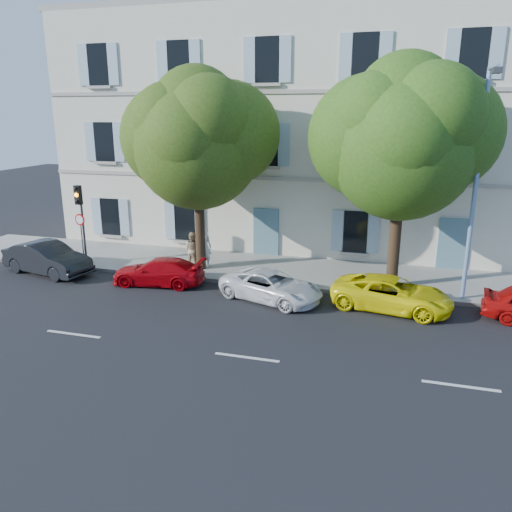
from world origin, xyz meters
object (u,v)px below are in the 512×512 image
(traffic_light, at_px, (80,208))
(tree_right, at_px, (402,147))
(car_white_coupe, at_px, (271,286))
(pedestrian_b, at_px, (192,249))
(car_dark_sedan, at_px, (47,258))
(car_yellow_supercar, at_px, (392,294))
(pedestrian_a, at_px, (205,247))
(tree_left, at_px, (197,146))
(street_lamp, at_px, (478,175))
(road_sign, at_px, (81,228))
(car_red_coupe, at_px, (158,272))

(traffic_light, bearing_deg, tree_right, 2.91)
(tree_right, relative_size, traffic_light, 2.36)
(car_white_coupe, bearing_deg, pedestrian_b, 76.19)
(car_dark_sedan, height_order, car_yellow_supercar, car_dark_sedan)
(pedestrian_a, bearing_deg, tree_left, 88.66)
(car_dark_sedan, bearing_deg, car_white_coupe, -80.04)
(car_white_coupe, height_order, tree_left, tree_left)
(tree_left, height_order, traffic_light, tree_left)
(car_dark_sedan, distance_m, tree_right, 16.07)
(car_dark_sedan, relative_size, pedestrian_a, 2.42)
(street_lamp, bearing_deg, car_dark_sedan, -176.20)
(road_sign, height_order, pedestrian_a, road_sign)
(car_white_coupe, bearing_deg, car_red_coupe, 102.90)
(car_dark_sedan, bearing_deg, car_red_coupe, -77.48)
(tree_left, bearing_deg, road_sign, -172.78)
(car_yellow_supercar, distance_m, pedestrian_a, 9.01)
(car_white_coupe, distance_m, street_lamp, 8.55)
(car_dark_sedan, height_order, road_sign, road_sign)
(road_sign, bearing_deg, tree_right, 2.46)
(tree_left, bearing_deg, traffic_light, -171.55)
(road_sign, bearing_deg, car_yellow_supercar, -6.66)
(tree_right, distance_m, pedestrian_a, 9.75)
(tree_left, xyz_separation_m, road_sign, (-5.72, -0.72, -3.82))
(street_lamp, bearing_deg, pedestrian_a, 172.50)
(car_yellow_supercar, relative_size, tree_right, 0.50)
(tree_left, distance_m, street_lamp, 11.25)
(street_lamp, bearing_deg, traffic_light, 179.42)
(tree_right, bearing_deg, road_sign, -177.54)
(car_dark_sedan, height_order, car_white_coupe, car_dark_sedan)
(car_white_coupe, relative_size, street_lamp, 0.49)
(car_yellow_supercar, xyz_separation_m, road_sign, (-14.26, 1.67, 1.26))
(car_yellow_supercar, height_order, traffic_light, traffic_light)
(car_yellow_supercar, bearing_deg, tree_right, 10.24)
(car_red_coupe, xyz_separation_m, traffic_light, (-4.51, 1.35, 2.28))
(tree_right, distance_m, pedestrian_b, 10.20)
(road_sign, bearing_deg, street_lamp, -0.93)
(car_dark_sedan, relative_size, car_white_coupe, 1.07)
(car_white_coupe, bearing_deg, car_yellow_supercar, -68.26)
(road_sign, bearing_deg, car_dark_sedan, -121.28)
(car_dark_sedan, distance_m, car_white_coupe, 10.62)
(car_dark_sedan, bearing_deg, road_sign, -18.70)
(car_white_coupe, height_order, road_sign, road_sign)
(car_dark_sedan, relative_size, car_red_coupe, 1.12)
(tree_right, bearing_deg, car_yellow_supercar, -88.93)
(car_yellow_supercar, distance_m, tree_left, 10.23)
(car_dark_sedan, bearing_deg, pedestrian_a, -55.58)
(car_dark_sedan, relative_size, car_yellow_supercar, 1.00)
(car_dark_sedan, xyz_separation_m, car_white_coupe, (10.60, -0.49, -0.15))
(car_white_coupe, relative_size, pedestrian_a, 2.27)
(pedestrian_a, xyz_separation_m, pedestrian_b, (-0.48, -0.33, -0.08))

